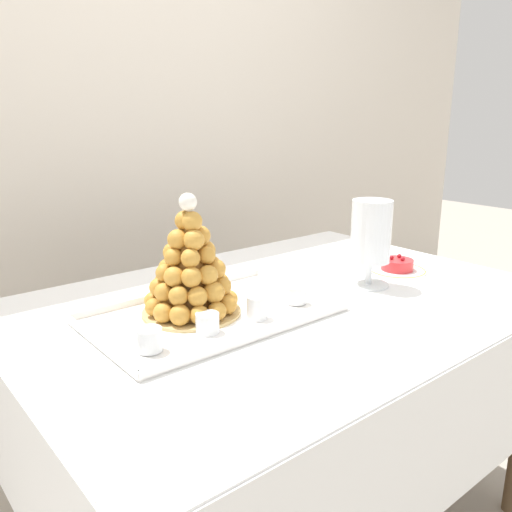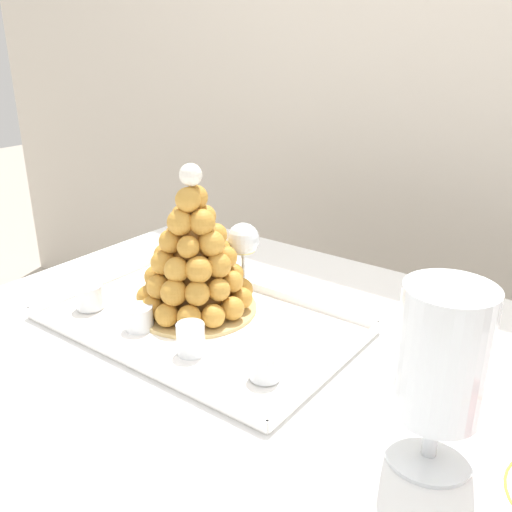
{
  "view_description": "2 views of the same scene",
  "coord_description": "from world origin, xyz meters",
  "views": [
    {
      "loc": [
        -0.91,
        -0.99,
        1.25
      ],
      "look_at": [
        -0.1,
        0.0,
        0.89
      ],
      "focal_mm": 36.77,
      "sensor_mm": 36.0,
      "label": 1
    },
    {
      "loc": [
        0.44,
        -0.69,
        1.28
      ],
      "look_at": [
        -0.1,
        0.04,
        0.92
      ],
      "focal_mm": 39.29,
      "sensor_mm": 36.0,
      "label": 2
    }
  ],
  "objects": [
    {
      "name": "macaron_goblet",
      "position": [
        0.27,
        -0.07,
        0.91
      ],
      "size": [
        0.12,
        0.12,
        0.25
      ],
      "color": "white",
      "rests_on": "buffet_table"
    },
    {
      "name": "dessert_cup_left",
      "position": [
        -0.45,
        -0.07,
        0.78
      ],
      "size": [
        0.05,
        0.05,
        0.05
      ],
      "color": "silver",
      "rests_on": "serving_tray"
    },
    {
      "name": "buffet_table",
      "position": [
        0.0,
        0.0,
        0.65
      ],
      "size": [
        1.43,
        1.01,
        0.75
      ],
      "color": "brown",
      "rests_on": "ground_plane"
    },
    {
      "name": "dessert_cup_mid_left",
      "position": [
        -0.3,
        -0.07,
        0.78
      ],
      "size": [
        0.05,
        0.05,
        0.05
      ],
      "color": "silver",
      "rests_on": "serving_tray"
    },
    {
      "name": "serving_tray",
      "position": [
        -0.23,
        0.02,
        0.76
      ],
      "size": [
        0.6,
        0.37,
        0.02
      ],
      "color": "white",
      "rests_on": "buffet_table"
    },
    {
      "name": "croquembouche",
      "position": [
        -0.26,
        0.05,
        0.87
      ],
      "size": [
        0.24,
        0.24,
        0.3
      ],
      "color": "tan",
      "rests_on": "serving_tray"
    },
    {
      "name": "wine_glass",
      "position": [
        -0.23,
        0.17,
        0.88
      ],
      "size": [
        0.07,
        0.07,
        0.17
      ],
      "color": "silver",
      "rests_on": "buffet_table"
    },
    {
      "name": "dessert_cup_mid_right",
      "position": [
        -0.01,
        -0.06,
        0.78
      ],
      "size": [
        0.05,
        0.05,
        0.05
      ],
      "color": "silver",
      "rests_on": "serving_tray"
    },
    {
      "name": "backdrop_wall",
      "position": [
        0.0,
        1.05,
        1.25
      ],
      "size": [
        4.8,
        0.1,
        2.5
      ],
      "primitive_type": "cube",
      "color": "silver",
      "rests_on": "ground_plane"
    },
    {
      "name": "dessert_cup_centre",
      "position": [
        -0.16,
        -0.07,
        0.79
      ],
      "size": [
        0.05,
        0.05,
        0.06
      ],
      "color": "silver",
      "rests_on": "serving_tray"
    },
    {
      "name": "fruit_tart_plate",
      "position": [
        0.45,
        -0.04,
        0.77
      ],
      "size": [
        0.18,
        0.18,
        0.05
      ],
      "color": "white",
      "rests_on": "buffet_table"
    }
  ]
}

